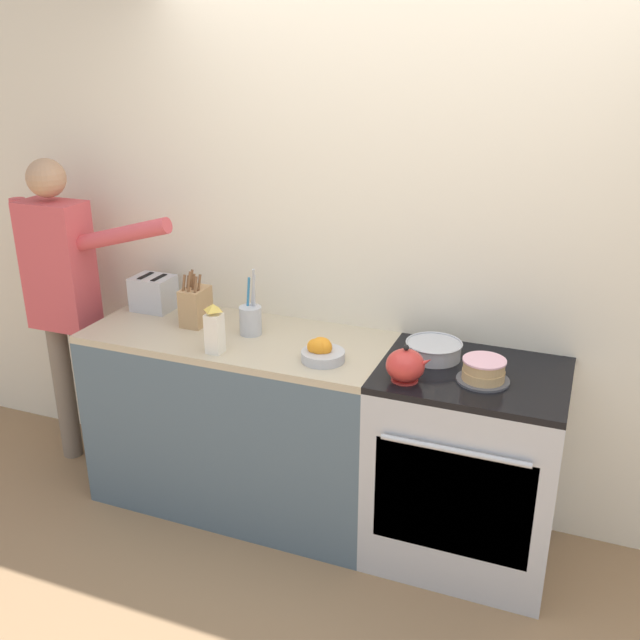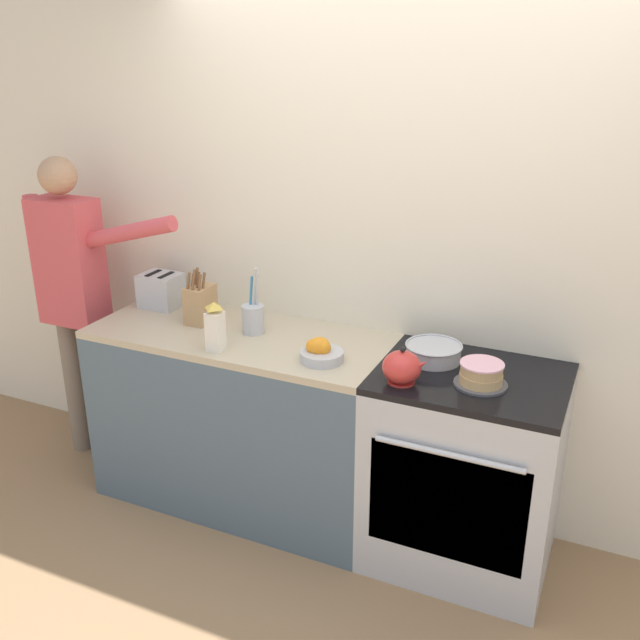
{
  "view_description": "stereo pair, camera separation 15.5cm",
  "coord_description": "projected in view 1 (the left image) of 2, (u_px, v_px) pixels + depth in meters",
  "views": [
    {
      "loc": [
        0.76,
        -2.47,
        2.24
      ],
      "look_at": [
        -0.32,
        0.28,
        1.08
      ],
      "focal_mm": 40.0,
      "sensor_mm": 36.0,
      "label": 1
    },
    {
      "loc": [
        0.9,
        -2.41,
        2.24
      ],
      "look_at": [
        -0.32,
        0.28,
        1.08
      ],
      "focal_mm": 40.0,
      "sensor_mm": 36.0,
      "label": 2
    }
  ],
  "objects": [
    {
      "name": "utensil_crock",
      "position": [
        251.0,
        319.0,
        3.4
      ],
      "size": [
        0.11,
        0.11,
        0.33
      ],
      "color": "#B7BABF",
      "rests_on": "counter_cabinet"
    },
    {
      "name": "counter_cabinet",
      "position": [
        240.0,
        420.0,
        3.58
      ],
      "size": [
        1.47,
        0.63,
        0.93
      ],
      "color": "#4C6070",
      "rests_on": "ground_plane"
    },
    {
      "name": "ground_plane",
      "position": [
        363.0,
        573.0,
        3.22
      ],
      "size": [
        16.0,
        16.0,
        0.0
      ],
      "primitive_type": "plane",
      "color": "#93704C"
    },
    {
      "name": "mixing_bowl",
      "position": [
        434.0,
        350.0,
        3.15
      ],
      "size": [
        0.25,
        0.25,
        0.08
      ],
      "color": "#B7BABF",
      "rests_on": "stove_range"
    },
    {
      "name": "tea_kettle",
      "position": [
        406.0,
        366.0,
        2.93
      ],
      "size": [
        0.2,
        0.16,
        0.16
      ],
      "color": "red",
      "rests_on": "stove_range"
    },
    {
      "name": "knife_block",
      "position": [
        196.0,
        306.0,
        3.5
      ],
      "size": [
        0.11,
        0.16,
        0.28
      ],
      "color": "tan",
      "rests_on": "counter_cabinet"
    },
    {
      "name": "milk_carton",
      "position": [
        214.0,
        330.0,
        3.18
      ],
      "size": [
        0.07,
        0.07,
        0.23
      ],
      "color": "white",
      "rests_on": "counter_cabinet"
    },
    {
      "name": "fruit_bowl",
      "position": [
        322.0,
        351.0,
        3.12
      ],
      "size": [
        0.19,
        0.19,
        0.11
      ],
      "color": "#B7BABF",
      "rests_on": "counter_cabinet"
    },
    {
      "name": "layer_cake",
      "position": [
        484.0,
        371.0,
        2.93
      ],
      "size": [
        0.22,
        0.22,
        0.1
      ],
      "color": "#4C4C51",
      "rests_on": "stove_range"
    },
    {
      "name": "wall_back",
      "position": [
        413.0,
        258.0,
        3.31
      ],
      "size": [
        8.0,
        0.04,
        2.6
      ],
      "color": "silver",
      "rests_on": "ground_plane"
    },
    {
      "name": "person_baker",
      "position": [
        63.0,
        289.0,
        3.75
      ],
      "size": [
        0.95,
        0.2,
        1.7
      ],
      "rotation": [
        0.0,
        0.0,
        0.23
      ],
      "color": "#7A6B5B",
      "rests_on": "ground_plane"
    },
    {
      "name": "stove_range",
      "position": [
        465.0,
        466.0,
        3.19
      ],
      "size": [
        0.8,
        0.66,
        0.93
      ],
      "color": "#B7BABF",
      "rests_on": "ground_plane"
    },
    {
      "name": "toaster",
      "position": [
        154.0,
        293.0,
        3.71
      ],
      "size": [
        0.22,
        0.17,
        0.18
      ],
      "color": "#B7BABF",
      "rests_on": "counter_cabinet"
    }
  ]
}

